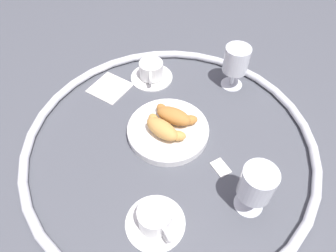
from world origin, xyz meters
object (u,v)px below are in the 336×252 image
croissant_small (174,116)px  sugar_packet (221,167)px  coffee_cup_far (155,219)px  folded_napkin (110,87)px  croissant_large (163,128)px  coffee_cup_near (151,72)px  juice_glass_right (257,185)px  juice_glass_left (236,61)px  pastry_plate (168,130)px

croissant_small → sugar_packet: (0.18, -0.04, -0.04)m
coffee_cup_far → folded_napkin: bearing=146.2°
croissant_small → coffee_cup_far: size_ratio=0.99×
croissant_large → coffee_cup_near: size_ratio=1.01×
croissant_large → juice_glass_right: bearing=-7.2°
coffee_cup_near → folded_napkin: 0.14m
coffee_cup_far → juice_glass_left: juice_glass_left is taller
juice_glass_left → juice_glass_right: size_ratio=1.00×
pastry_plate → juice_glass_right: bearing=-12.0°
croissant_small → juice_glass_left: 0.26m
juice_glass_left → pastry_plate: bearing=-98.9°
juice_glass_right → juice_glass_left: bearing=124.7°
croissant_large → coffee_cup_far: size_ratio=1.01×
croissant_small → coffee_cup_near: size_ratio=0.99×
croissant_large → sugar_packet: croissant_large is taller
pastry_plate → juice_glass_left: bearing=81.1°
pastry_plate → coffee_cup_near: bearing=139.9°
croissant_small → coffee_cup_far: croissant_small is taller
folded_napkin → pastry_plate: bearing=-7.8°
juice_glass_left → croissant_large: bearing=-98.0°
coffee_cup_near → coffee_cup_far: 0.49m
croissant_small → coffee_cup_far: 0.29m
croissant_large → juice_glass_left: (0.04, 0.31, 0.05)m
croissant_small → coffee_cup_far: (0.14, -0.26, -0.02)m
pastry_plate → juice_glass_right: size_ratio=1.62×
pastry_plate → croissant_large: bearing=-87.0°
croissant_small → folded_napkin: bearing=179.0°
coffee_cup_far → juice_glass_left: size_ratio=0.97×
pastry_plate → coffee_cup_near: 0.24m
juice_glass_right → pastry_plate: bearing=168.0°
croissant_small → juice_glass_right: juice_glass_right is taller
coffee_cup_near → juice_glass_left: 0.27m
croissant_large → croissant_small: 0.05m
croissant_small → sugar_packet: 0.19m
sugar_packet → juice_glass_right: bearing=-1.9°
juice_glass_left → folded_napkin: bearing=-140.8°
croissant_large → juice_glass_right: juice_glass_right is taller
croissant_large → coffee_cup_near: croissant_large is taller
sugar_packet → coffee_cup_far: bearing=-77.9°
pastry_plate → juice_glass_left: juice_glass_left is taller
pastry_plate → coffee_cup_far: size_ratio=1.67×
croissant_small → sugar_packet: size_ratio=2.70×
coffee_cup_far → juice_glass_right: bearing=49.1°
croissant_small → juice_glass_right: bearing=-17.8°
folded_napkin → juice_glass_right: bearing=-10.0°
juice_glass_left → sugar_packet: 0.33m
croissant_large → folded_napkin: 0.27m
coffee_cup_far → juice_glass_right: (0.14, 0.17, 0.07)m
juice_glass_right → coffee_cup_near: bearing=155.3°
coffee_cup_near → juice_glass_right: 0.51m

